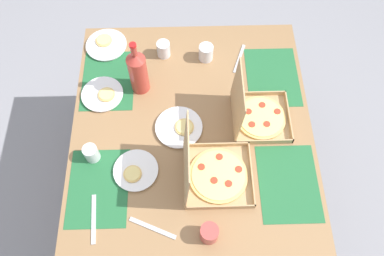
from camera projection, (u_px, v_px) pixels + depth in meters
ground_plane at (192, 183)px, 2.48m from camera, size 6.00×6.00×0.00m
dining_table at (192, 138)px, 1.92m from camera, size 1.26×1.13×0.75m
placemat_near_left at (288, 183)px, 1.70m from camera, size 0.36×0.26×0.00m
placemat_near_right at (272, 77)px, 1.96m from camera, size 0.36×0.26×0.00m
placemat_far_left at (98, 188)px, 1.69m from camera, size 0.36×0.26×0.00m
placemat_far_right at (108, 80)px, 1.95m from camera, size 0.36×0.26×0.00m
pizza_box_edge_far at (256, 114)px, 1.81m from camera, size 0.27×0.27×0.30m
pizza_box_center at (212, 172)px, 1.67m from camera, size 0.30×0.30×0.33m
plate_far_right at (106, 45)px, 2.05m from camera, size 0.21×0.21×0.03m
plate_middle at (179, 127)px, 1.82m from camera, size 0.22×0.22×0.03m
plate_near_right at (136, 171)px, 1.71m from camera, size 0.20×0.20×0.03m
plate_far_left at (103, 94)px, 1.90m from camera, size 0.20×0.20×0.03m
soda_bottle at (138, 71)px, 1.82m from camera, size 0.09×0.09×0.32m
cup_clear_right at (91, 153)px, 1.72m from camera, size 0.07×0.07×0.09m
cup_red at (164, 49)px, 1.99m from camera, size 0.07×0.07×0.09m
cup_spare at (209, 233)px, 1.55m from camera, size 0.08×0.08×0.09m
cup_dark at (206, 53)px, 1.98m from camera, size 0.07×0.07×0.09m
knife_by_far_right at (94, 219)px, 1.62m from camera, size 0.21×0.03×0.00m
knife_by_near_right at (153, 228)px, 1.60m from camera, size 0.10×0.20×0.00m
fork_by_near_left at (239, 59)px, 2.02m from camera, size 0.18×0.08×0.00m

